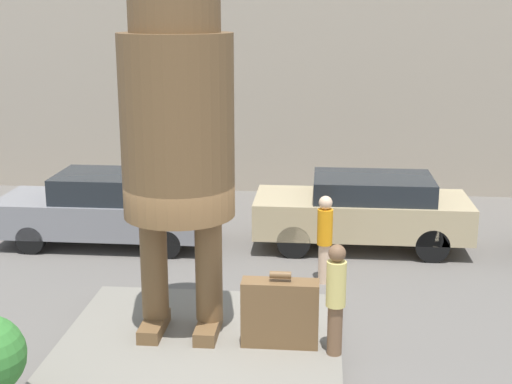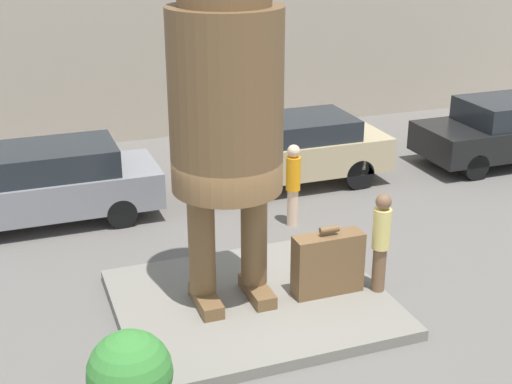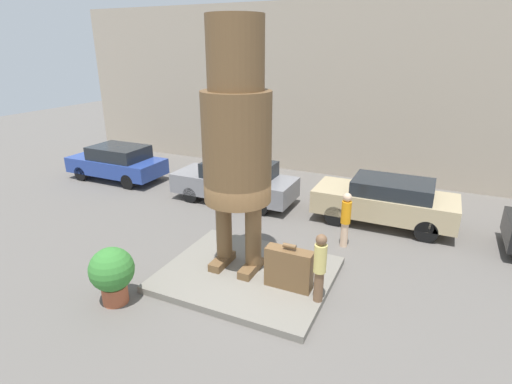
# 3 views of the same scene
# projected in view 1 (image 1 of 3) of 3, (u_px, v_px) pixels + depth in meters

# --- Properties ---
(ground_plane) EXTENTS (60.00, 60.00, 0.00)m
(ground_plane) POSITION_uv_depth(u_px,v_px,m) (203.00, 345.00, 10.96)
(ground_plane) COLOR #605B56
(pedestal) EXTENTS (4.22, 3.53, 0.18)m
(pedestal) POSITION_uv_depth(u_px,v_px,m) (203.00, 340.00, 10.94)
(pedestal) COLOR slate
(pedestal) RESTS_ON ground_plane
(building_backdrop) EXTENTS (28.00, 0.60, 7.47)m
(building_backdrop) POSITION_uv_depth(u_px,v_px,m) (259.00, 56.00, 19.42)
(building_backdrop) COLOR tan
(building_backdrop) RESTS_ON ground_plane
(statue_figure) EXTENTS (1.65, 1.65, 6.12)m
(statue_figure) POSITION_uv_depth(u_px,v_px,m) (177.00, 100.00, 10.20)
(statue_figure) COLOR brown
(statue_figure) RESTS_ON pedestal
(giant_suitcase) EXTENTS (1.14, 0.36, 1.15)m
(giant_suitcase) POSITION_uv_depth(u_px,v_px,m) (280.00, 313.00, 10.47)
(giant_suitcase) COLOR brown
(giant_suitcase) RESTS_ON pedestal
(tourist) EXTENTS (0.28, 0.28, 1.66)m
(tourist) POSITION_uv_depth(u_px,v_px,m) (336.00, 295.00, 10.09)
(tourist) COLOR brown
(tourist) RESTS_ON pedestal
(parked_car_grey) EXTENTS (4.70, 1.77, 1.58)m
(parked_car_grey) POSITION_uv_depth(u_px,v_px,m) (111.00, 207.00, 15.45)
(parked_car_grey) COLOR gray
(parked_car_grey) RESTS_ON ground_plane
(parked_car_tan) EXTENTS (4.54, 1.82, 1.57)m
(parked_car_tan) POSITION_uv_depth(u_px,v_px,m) (364.00, 209.00, 15.24)
(parked_car_tan) COLOR tan
(parked_car_tan) RESTS_ON ground_plane
(worker_hivis) EXTENTS (0.29, 0.29, 1.69)m
(worker_hivis) POSITION_uv_depth(u_px,v_px,m) (325.00, 236.00, 13.22)
(worker_hivis) COLOR beige
(worker_hivis) RESTS_ON ground_plane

